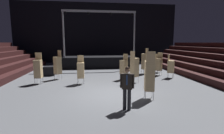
{
  "coord_description": "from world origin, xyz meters",
  "views": [
    {
      "loc": [
        -0.91,
        -8.53,
        2.71
      ],
      "look_at": [
        0.2,
        0.34,
        1.4
      ],
      "focal_mm": 26.92,
      "sensor_mm": 36.0,
      "label": 1
    }
  ],
  "objects": [
    {
      "name": "chair_stack_mid_left",
      "position": [
        1.46,
        3.43,
        0.94
      ],
      "size": [
        0.62,
        0.62,
        1.88
      ],
      "rotation": [
        0.0,
        0.0,
        2.27
      ],
      "color": "#B2B5BA",
      "rests_on": "ground_plane"
    },
    {
      "name": "chair_stack_rear_right",
      "position": [
        4.64,
        4.63,
        0.94
      ],
      "size": [
        0.62,
        0.62,
        1.88
      ],
      "rotation": [
        0.0,
        0.0,
        2.31
      ],
      "color": "#B2B5BA",
      "rests_on": "ground_plane"
    },
    {
      "name": "equipment_road_case",
      "position": [
        -4.36,
        5.62,
        0.37
      ],
      "size": [
        0.94,
        0.67,
        0.74
      ],
      "primitive_type": "cube",
      "rotation": [
        0.0,
        0.0,
        0.07
      ],
      "color": "black",
      "rests_on": "ground_plane"
    },
    {
      "name": "chair_stack_mid_centre",
      "position": [
        -4.37,
        2.82,
        1.03
      ],
      "size": [
        0.47,
        0.47,
        2.05
      ],
      "rotation": [
        0.0,
        0.0,
        3.07
      ],
      "color": "#B2B5BA",
      "rests_on": "ground_plane"
    },
    {
      "name": "chair_stack_rear_left",
      "position": [
        1.98,
        2.41,
        1.07
      ],
      "size": [
        0.6,
        0.6,
        2.14
      ],
      "rotation": [
        0.0,
        0.0,
        5.22
      ],
      "color": "#B2B5BA",
      "rests_on": "ground_plane"
    },
    {
      "name": "chair_stack_front_left",
      "position": [
        -1.6,
        2.43,
        0.94
      ],
      "size": [
        0.44,
        0.44,
        1.88
      ],
      "rotation": [
        0.0,
        0.0,
        3.14
      ],
      "color": "#B2B5BA",
      "rests_on": "ground_plane"
    },
    {
      "name": "chair_stack_aisle_left",
      "position": [
        -3.37,
        4.09,
        1.07
      ],
      "size": [
        0.62,
        0.62,
        2.14
      ],
      "rotation": [
        0.0,
        0.0,
        2.3
      ],
      "color": "#B2B5BA",
      "rests_on": "ground_plane"
    },
    {
      "name": "chair_stack_mid_right",
      "position": [
        5.14,
        3.54,
        0.9
      ],
      "size": [
        0.62,
        0.62,
        1.79
      ],
      "rotation": [
        0.0,
        0.0,
        4.04
      ],
      "color": "#B2B5BA",
      "rests_on": "ground_plane"
    },
    {
      "name": "chair_stack_rear_centre",
      "position": [
        3.7,
        5.48,
        1.11
      ],
      "size": [
        0.52,
        0.52,
        2.22
      ],
      "rotation": [
        0.0,
        0.0,
        1.77
      ],
      "color": "#B2B5BA",
      "rests_on": "ground_plane"
    },
    {
      "name": "man_with_tie",
      "position": [
        0.49,
        -2.16,
        1.01
      ],
      "size": [
        0.57,
        0.35,
        1.78
      ],
      "rotation": [
        0.0,
        0.0,
        2.82
      ],
      "color": "black",
      "rests_on": "ground_plane"
    },
    {
      "name": "chair_stack_front_right",
      "position": [
        5.06,
        5.92,
        0.86
      ],
      "size": [
        0.53,
        0.53,
        1.71
      ],
      "rotation": [
        0.0,
        0.0,
        4.95
      ],
      "color": "#B2B5BA",
      "rests_on": "ground_plane"
    },
    {
      "name": "stage_riser",
      "position": [
        -0.0,
        9.8,
        0.69
      ],
      "size": [
        7.67,
        2.55,
        5.88
      ],
      "color": "black",
      "rests_on": "ground_plane"
    },
    {
      "name": "arena_end_wall",
      "position": [
        0.0,
        15.0,
        4.0
      ],
      "size": [
        22.0,
        0.3,
        8.0
      ],
      "primitive_type": "cube",
      "color": "black",
      "rests_on": "ground_plane"
    },
    {
      "name": "ground_plane",
      "position": [
        0.0,
        0.0,
        -0.05
      ],
      "size": [
        22.0,
        30.0,
        0.1
      ],
      "primitive_type": "cube",
      "color": "#515459"
    },
    {
      "name": "chair_stack_aisle_right",
      "position": [
        1.84,
        -0.96,
        1.15
      ],
      "size": [
        0.51,
        0.51,
        2.31
      ],
      "rotation": [
        0.0,
        0.0,
        6.1
      ],
      "color": "#B2B5BA",
      "rests_on": "ground_plane"
    }
  ]
}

